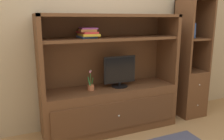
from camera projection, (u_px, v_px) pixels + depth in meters
painted_rear_wall at (101, 28)px, 3.21m from camera, size 6.00×0.10×2.80m
media_console at (110, 95)px, 3.11m from camera, size 1.86×0.54×1.58m
tv_monitor at (120, 72)px, 3.05m from camera, size 0.46×0.22×0.42m
potted_plant at (91, 86)px, 2.93m from camera, size 0.09×0.11×0.28m
magazine_stack at (88, 33)px, 2.79m from camera, size 0.24×0.34×0.13m
bookshelf_tall at (189, 77)px, 3.60m from camera, size 0.42×0.45×1.83m
upright_book_row at (189, 31)px, 3.40m from camera, size 0.14×0.17×0.24m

